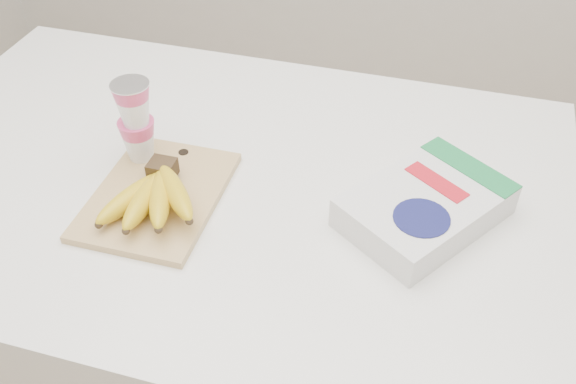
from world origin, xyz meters
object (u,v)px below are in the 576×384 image
object	(u,v)px
cutting_board	(158,195)
yogurt_stack	(135,119)
bananas	(153,195)
cereal_box	(425,206)
table	(231,334)

from	to	relation	value
cutting_board	yogurt_stack	bearing A→B (deg)	128.63
bananas	cereal_box	size ratio (longest dim) A/B	0.58
bananas	yogurt_stack	world-z (taller)	yogurt_stack
cutting_board	table	bearing A→B (deg)	50.00
cutting_board	yogurt_stack	world-z (taller)	yogurt_stack
cutting_board	bananas	size ratio (longest dim) A/B	1.55
bananas	cereal_box	bearing A→B (deg)	14.19
table	cereal_box	xyz separation A→B (m)	(0.40, -0.01, 0.54)
table	cutting_board	distance (m)	0.53
cutting_board	bananas	world-z (taller)	bananas
bananas	yogurt_stack	xyz separation A→B (m)	(-0.09, 0.13, 0.06)
bananas	cereal_box	xyz separation A→B (m)	(0.47, 0.12, -0.01)
table	yogurt_stack	size ratio (longest dim) A/B	8.11
yogurt_stack	cutting_board	bearing A→B (deg)	-50.95
table	bananas	distance (m)	0.57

